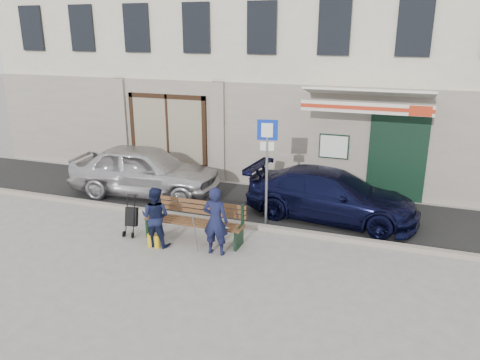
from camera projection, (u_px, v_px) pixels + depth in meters
The scene contains 11 objects.
ground at pixel (195, 248), 10.63m from camera, with size 80.00×80.00×0.00m, color #9E9991.
asphalt_lane at pixel (241, 203), 13.41m from camera, with size 60.00×3.20×0.01m, color #282828.
curb at pixel (220, 221), 11.96m from camera, with size 60.00×0.18×0.12m, color #9E9384.
building at pixel (291, 23), 16.70m from camera, with size 20.00×8.27×10.00m.
car_silver at pixel (145, 170), 13.87m from camera, with size 1.80×4.48×1.52m, color silver.
car_navy at pixel (331, 195), 12.14m from camera, with size 1.81×4.45×1.29m, color black.
parking_sign at pixel (267, 156), 11.42m from camera, with size 0.50×0.12×2.69m.
bench at pixel (192, 221), 10.94m from camera, with size 2.40×1.17×0.98m.
man at pixel (215, 221), 10.15m from camera, with size 0.57×0.37×1.55m, color #15183A.
woman at pixel (155, 217), 10.58m from camera, with size 0.68×0.53×1.40m, color #141937.
stroller at pixel (131, 218), 11.22m from camera, with size 0.32×0.43×0.98m.
Camera 1 is at (4.20, -8.76, 4.71)m, focal length 35.00 mm.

